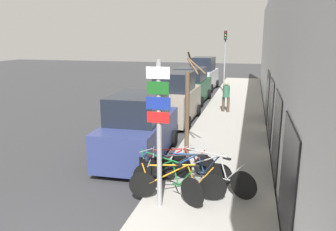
{
  "coord_description": "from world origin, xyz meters",
  "views": [
    {
      "loc": [
        3.46,
        -3.09,
        4.02
      ],
      "look_at": [
        0.77,
        7.38,
        1.45
      ],
      "focal_mm": 35.0,
      "sensor_mm": 36.0,
      "label": 1
    }
  ],
  "objects": [
    {
      "name": "building_facade",
      "position": [
        4.35,
        13.91,
        3.22
      ],
      "size": [
        0.23,
        32.0,
        6.5
      ],
      "color": "#BCBCC1",
      "rests_on": "ground"
    },
    {
      "name": "parked_car_1",
      "position": [
        -0.1,
        12.21,
        1.11
      ],
      "size": [
        2.03,
        4.3,
        2.44
      ],
      "rotation": [
        0.0,
        0.0,
        -0.01
      ],
      "color": "gray",
      "rests_on": "ground"
    },
    {
      "name": "parked_car_3",
      "position": [
        -0.3,
        22.7,
        1.15
      ],
      "size": [
        2.16,
        4.42,
        2.56
      ],
      "rotation": [
        0.0,
        0.0,
        -0.05
      ],
      "color": "#B2B7BC",
      "rests_on": "ground"
    },
    {
      "name": "street_tree",
      "position": [
        1.45,
        7.42,
        1.79
      ],
      "size": [
        0.78,
        1.65,
        3.47
      ],
      "color": "brown",
      "rests_on": "sidewalk_curb"
    },
    {
      "name": "traffic_light",
      "position": [
        1.47,
        21.13,
        3.03
      ],
      "size": [
        0.2,
        0.3,
        4.5
      ],
      "color": "#939399",
      "rests_on": "sidewalk_curb"
    },
    {
      "name": "pedestrian_near",
      "position": [
        2.18,
        14.34,
        1.09
      ],
      "size": [
        0.41,
        0.36,
        1.63
      ],
      "rotation": [
        0.0,
        0.0,
        2.81
      ],
      "color": "#4C3D2D",
      "rests_on": "sidewalk_curb"
    },
    {
      "name": "bicycle_5",
      "position": [
        1.52,
        5.44,
        0.52
      ],
      "size": [
        2.15,
        0.7,
        0.85
      ],
      "rotation": [
        0.0,
        0.0,
        1.84
      ],
      "color": "black",
      "rests_on": "sidewalk_curb"
    },
    {
      "name": "bicycle_0",
      "position": [
        1.85,
        4.12,
        0.55
      ],
      "size": [
        2.37,
        0.54,
        0.93
      ],
      "rotation": [
        0.0,
        0.0,
        1.73
      ],
      "color": "black",
      "rests_on": "sidewalk_curb"
    },
    {
      "name": "sidewalk_curb",
      "position": [
        2.6,
        14.0,
        0.07
      ],
      "size": [
        3.2,
        32.0,
        0.15
      ],
      "color": "#9E9B93",
      "rests_on": "ground"
    },
    {
      "name": "parked_car_0",
      "position": [
        -0.14,
        7.02,
        1.01
      ],
      "size": [
        2.12,
        4.47,
        2.23
      ],
      "rotation": [
        0.0,
        0.0,
        0.03
      ],
      "color": "navy",
      "rests_on": "ground"
    },
    {
      "name": "parked_car_2",
      "position": [
        -0.25,
        17.3,
        1.01
      ],
      "size": [
        2.17,
        4.61,
        2.22
      ],
      "rotation": [
        0.0,
        0.0,
        -0.04
      ],
      "color": "#144728",
      "rests_on": "ground"
    },
    {
      "name": "bicycle_2",
      "position": [
        1.86,
        4.68,
        0.57
      ],
      "size": [
        2.52,
        0.73,
        0.98
      ],
      "rotation": [
        0.0,
        0.0,
        1.82
      ],
      "color": "black",
      "rests_on": "sidewalk_curb"
    },
    {
      "name": "signpost",
      "position": [
        1.51,
        3.7,
        2.04
      ],
      "size": [
        0.56,
        0.14,
        3.42
      ],
      "color": "#939399",
      "rests_on": "sidewalk_curb"
    },
    {
      "name": "bicycle_3",
      "position": [
        2.54,
        4.95,
        0.57
      ],
      "size": [
        2.4,
        1.2,
        0.99
      ],
      "rotation": [
        0.0,
        0.0,
        1.11
      ],
      "color": "black",
      "rests_on": "sidewalk_curb"
    },
    {
      "name": "bicycle_4",
      "position": [
        1.98,
        5.14,
        0.52
      ],
      "size": [
        2.08,
        0.44,
        0.86
      ],
      "rotation": [
        0.0,
        0.0,
        1.59
      ],
      "color": "black",
      "rests_on": "sidewalk_curb"
    },
    {
      "name": "bicycle_1",
      "position": [
        1.48,
        4.34,
        0.57
      ],
      "size": [
        2.2,
        1.41,
        0.98
      ],
      "rotation": [
        0.0,
        0.0,
        1.01
      ],
      "color": "black",
      "rests_on": "sidewalk_curb"
    },
    {
      "name": "ground_plane",
      "position": [
        0.0,
        11.2,
        0.0
      ],
      "size": [
        80.0,
        80.0,
        0.0
      ],
      "primitive_type": "plane",
      "color": "#333335"
    }
  ]
}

